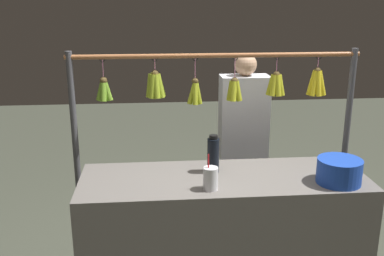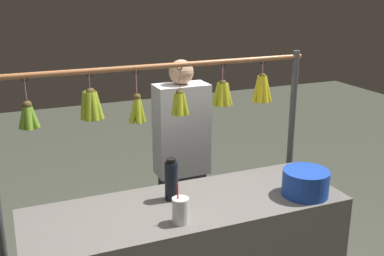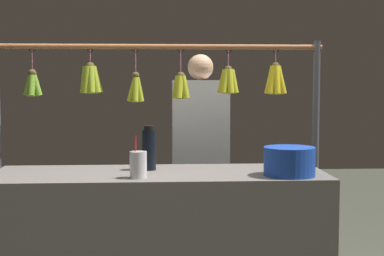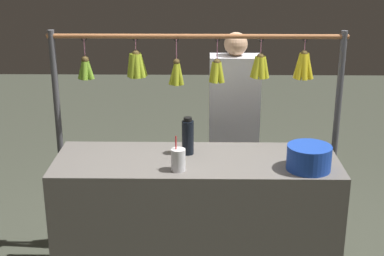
{
  "view_description": "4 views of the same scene",
  "coord_description": "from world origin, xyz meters",
  "px_view_note": "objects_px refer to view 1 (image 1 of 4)",
  "views": [
    {
      "loc": [
        0.43,
        2.57,
        2.01
      ],
      "look_at": [
        0.2,
        0.0,
        1.24
      ],
      "focal_mm": 41.79,
      "sensor_mm": 36.0,
      "label": 1
    },
    {
      "loc": [
        0.88,
        2.18,
        2.1
      ],
      "look_at": [
        -0.03,
        0.0,
        1.36
      ],
      "focal_mm": 43.72,
      "sensor_mm": 36.0,
      "label": 2
    },
    {
      "loc": [
        0.01,
        3.14,
        1.42
      ],
      "look_at": [
        -0.18,
        0.0,
        1.16
      ],
      "focal_mm": 54.73,
      "sensor_mm": 36.0,
      "label": 3
    },
    {
      "loc": [
        -0.02,
        3.27,
        2.26
      ],
      "look_at": [
        0.03,
        0.0,
        1.13
      ],
      "focal_mm": 52.35,
      "sensor_mm": 36.0,
      "label": 4
    }
  ],
  "objects_px": {
    "water_bottle": "(213,155)",
    "vendor_person": "(242,153)",
    "drink_cup": "(211,178)",
    "blue_bucket": "(339,171)"
  },
  "relations": [
    {
      "from": "blue_bucket",
      "to": "drink_cup",
      "type": "bearing_deg",
      "value": 2.05
    },
    {
      "from": "blue_bucket",
      "to": "water_bottle",
      "type": "bearing_deg",
      "value": -18.37
    },
    {
      "from": "water_bottle",
      "to": "blue_bucket",
      "type": "bearing_deg",
      "value": 161.63
    },
    {
      "from": "drink_cup",
      "to": "vendor_person",
      "type": "height_order",
      "value": "vendor_person"
    },
    {
      "from": "water_bottle",
      "to": "drink_cup",
      "type": "bearing_deg",
      "value": 79.23
    },
    {
      "from": "water_bottle",
      "to": "vendor_person",
      "type": "relative_size",
      "value": 0.16
    },
    {
      "from": "vendor_person",
      "to": "water_bottle",
      "type": "bearing_deg",
      "value": 64.24
    },
    {
      "from": "water_bottle",
      "to": "blue_bucket",
      "type": "xyz_separation_m",
      "value": [
        -0.73,
        0.24,
        -0.04
      ]
    },
    {
      "from": "water_bottle",
      "to": "vendor_person",
      "type": "xyz_separation_m",
      "value": [
        -0.34,
        -0.7,
        -0.25
      ]
    },
    {
      "from": "vendor_person",
      "to": "blue_bucket",
      "type": "bearing_deg",
      "value": 112.73
    }
  ]
}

